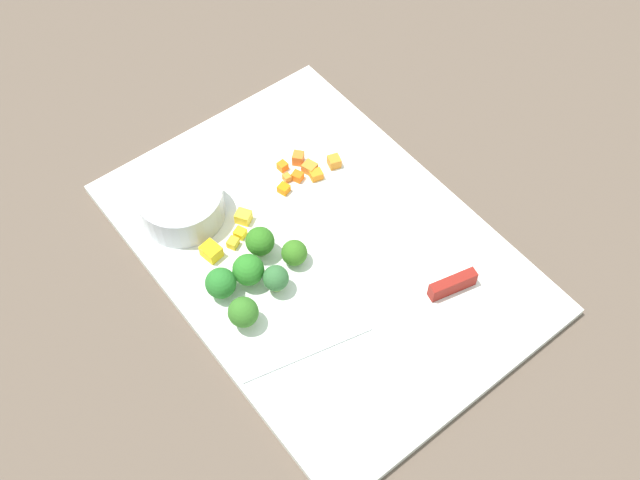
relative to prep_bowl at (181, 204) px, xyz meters
The scene contains 22 objects.
ground_plane 0.19m from the prep_bowl, 36.87° to the left, with size 4.00×4.00×0.00m, color brown.
cutting_board 0.19m from the prep_bowl, 36.87° to the left, with size 0.54×0.38×0.01m, color white.
prep_bowl is the anchor object (origin of this frame).
chef_knife 0.31m from the prep_bowl, 25.33° to the left, with size 0.09×0.30×0.02m.
carrot_dice_0 0.16m from the prep_bowl, 73.88° to the left, with size 0.01×0.01×0.01m, color orange.
carrot_dice_1 0.17m from the prep_bowl, 83.02° to the left, with size 0.02×0.01×0.02m, color orange.
carrot_dice_2 0.15m from the prep_bowl, 83.30° to the left, with size 0.01×0.01×0.01m, color orange.
carrot_dice_3 0.18m from the prep_bowl, 71.63° to the left, with size 0.01×0.02×0.01m, color orange.
carrot_dice_4 0.15m from the prep_bowl, 75.41° to the left, with size 0.01×0.01×0.01m, color orange.
carrot_dice_5 0.21m from the prep_bowl, 74.99° to the left, with size 0.02×0.02×0.01m, color orange.
carrot_dice_6 0.18m from the prep_bowl, 76.17° to the left, with size 0.02×0.02×0.01m, color orange.
carrot_dice_7 0.14m from the prep_bowl, 68.38° to the left, with size 0.01×0.01×0.01m, color orange.
pepper_dice_0 0.08m from the prep_bowl, 27.87° to the left, with size 0.01×0.01×0.01m, color yellow.
pepper_dice_1 0.09m from the prep_bowl, 15.96° to the left, with size 0.01×0.01×0.01m, color yellow.
pepper_dice_2 0.08m from the prep_bowl, ahead, with size 0.02×0.02×0.02m, color yellow.
pepper_dice_3 0.08m from the prep_bowl, 44.87° to the left, with size 0.02×0.02×0.02m, color yellow.
broccoli_floret_0 0.14m from the prep_bowl, ahead, with size 0.04×0.04×0.04m.
broccoli_floret_1 0.18m from the prep_bowl, ahead, with size 0.04×0.04×0.04m.
broccoli_floret_2 0.17m from the prep_bowl, ahead, with size 0.03×0.03×0.04m.
broccoli_floret_3 0.12m from the prep_bowl, 21.79° to the left, with size 0.04×0.04×0.04m.
broccoli_floret_4 0.16m from the prep_bowl, 26.07° to the left, with size 0.03×0.03×0.03m.
broccoli_floret_5 0.13m from the prep_bowl, 11.56° to the right, with size 0.04×0.04×0.04m.
Camera 1 is at (0.42, -0.33, 0.79)m, focal length 41.76 mm.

